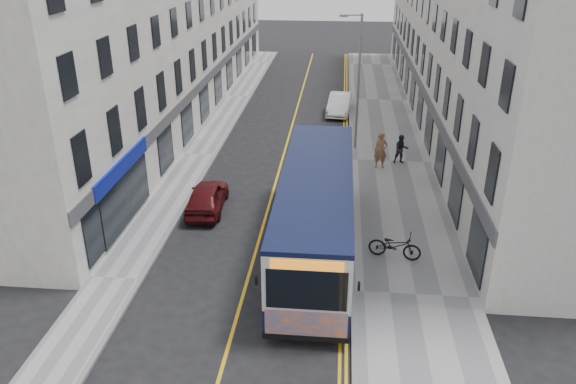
% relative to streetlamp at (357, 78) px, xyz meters
% --- Properties ---
extents(ground, '(140.00, 140.00, 0.00)m').
position_rel_streetlamp_xyz_m(ground, '(-4.17, -14.00, -4.38)').
color(ground, black).
rests_on(ground, ground).
extents(pavement_east, '(4.50, 64.00, 0.12)m').
position_rel_streetlamp_xyz_m(pavement_east, '(2.08, -2.00, -4.32)').
color(pavement_east, gray).
rests_on(pavement_east, ground).
extents(pavement_west, '(2.00, 64.00, 0.12)m').
position_rel_streetlamp_xyz_m(pavement_west, '(-9.17, -2.00, -4.32)').
color(pavement_west, gray).
rests_on(pavement_west, ground).
extents(kerb_east, '(0.18, 64.00, 0.13)m').
position_rel_streetlamp_xyz_m(kerb_east, '(-0.17, -2.00, -4.32)').
color(kerb_east, slate).
rests_on(kerb_east, ground).
extents(kerb_west, '(0.18, 64.00, 0.13)m').
position_rel_streetlamp_xyz_m(kerb_west, '(-8.17, -2.00, -4.32)').
color(kerb_west, slate).
rests_on(kerb_west, ground).
extents(road_centre_line, '(0.12, 64.00, 0.01)m').
position_rel_streetlamp_xyz_m(road_centre_line, '(-4.17, -2.00, -4.38)').
color(road_centre_line, gold).
rests_on(road_centre_line, ground).
extents(road_dbl_yellow_inner, '(0.10, 64.00, 0.01)m').
position_rel_streetlamp_xyz_m(road_dbl_yellow_inner, '(-0.62, -2.00, -4.38)').
color(road_dbl_yellow_inner, gold).
rests_on(road_dbl_yellow_inner, ground).
extents(road_dbl_yellow_outer, '(0.10, 64.00, 0.01)m').
position_rel_streetlamp_xyz_m(road_dbl_yellow_outer, '(-0.42, -2.00, -4.38)').
color(road_dbl_yellow_outer, gold).
rests_on(road_dbl_yellow_outer, ground).
extents(terrace_east, '(6.00, 46.00, 13.00)m').
position_rel_streetlamp_xyz_m(terrace_east, '(7.33, 7.00, 2.12)').
color(terrace_east, silver).
rests_on(terrace_east, ground).
extents(terrace_west, '(6.00, 46.00, 13.00)m').
position_rel_streetlamp_xyz_m(terrace_west, '(-13.17, 7.00, 2.12)').
color(terrace_west, white).
rests_on(terrace_west, ground).
extents(streetlamp, '(1.32, 0.18, 8.00)m').
position_rel_streetlamp_xyz_m(streetlamp, '(0.00, 0.00, 0.00)').
color(streetlamp, gray).
rests_on(streetlamp, ground).
extents(city_bus, '(2.82, 12.08, 3.51)m').
position_rel_streetlamp_xyz_m(city_bus, '(-1.71, -12.39, -2.46)').
color(city_bus, black).
rests_on(city_bus, ground).
extents(bicycle, '(2.20, 1.15, 1.10)m').
position_rel_streetlamp_xyz_m(bicycle, '(1.47, -12.73, -3.71)').
color(bicycle, black).
rests_on(bicycle, pavement_east).
extents(pedestrian_near, '(0.79, 0.57, 2.02)m').
position_rel_streetlamp_xyz_m(pedestrian_near, '(1.40, -3.10, -3.25)').
color(pedestrian_near, brown).
rests_on(pedestrian_near, pavement_east).
extents(pedestrian_far, '(0.89, 0.73, 1.66)m').
position_rel_streetlamp_xyz_m(pedestrian_far, '(2.60, -2.32, -3.43)').
color(pedestrian_far, black).
rests_on(pedestrian_far, pavement_east).
extents(car_white, '(1.91, 4.47, 1.43)m').
position_rel_streetlamp_xyz_m(car_white, '(-0.97, 7.51, -3.67)').
color(car_white, white).
rests_on(car_white, ground).
extents(car_maroon, '(1.80, 4.12, 1.38)m').
position_rel_streetlamp_xyz_m(car_maroon, '(-7.02, -8.99, -3.69)').
color(car_maroon, '#490C10').
rests_on(car_maroon, ground).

